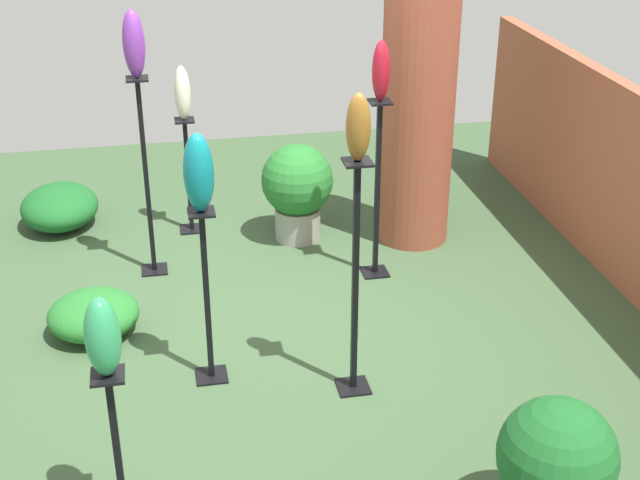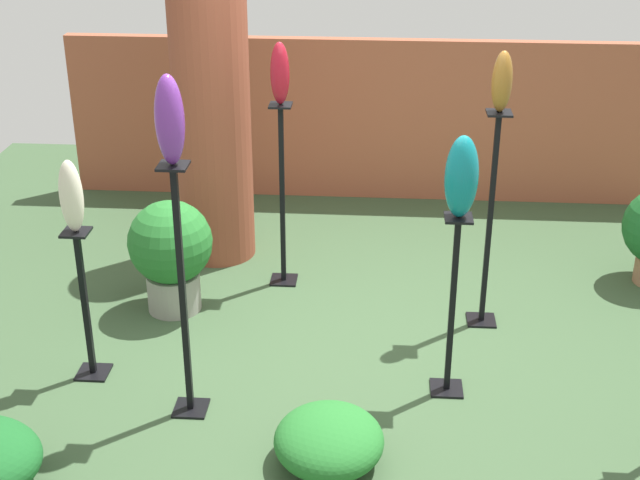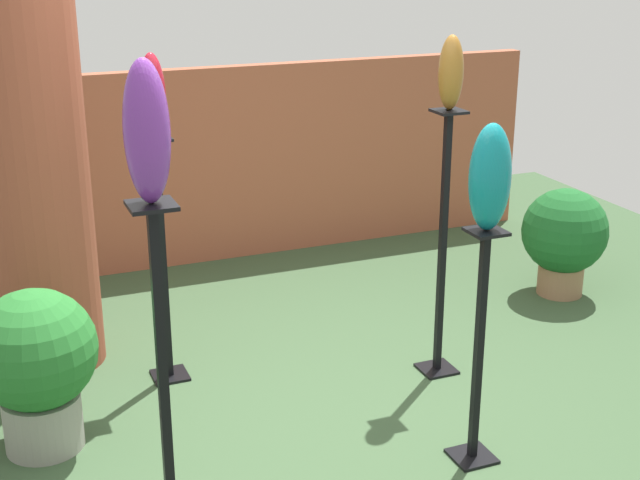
# 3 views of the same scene
# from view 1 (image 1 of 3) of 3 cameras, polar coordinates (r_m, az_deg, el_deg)

# --- Properties ---
(ground_plane) EXTENTS (8.00, 8.00, 0.00)m
(ground_plane) POSITION_cam_1_polar(r_m,az_deg,el_deg) (6.31, -3.40, -5.62)
(ground_plane) COLOR #385133
(brick_pillar) EXTENTS (0.59, 0.59, 2.12)m
(brick_pillar) POSITION_cam_1_polar(r_m,az_deg,el_deg) (7.24, 6.25, 7.81)
(brick_pillar) COLOR brown
(brick_pillar) RESTS_ON ground
(pedestal_violet) EXTENTS (0.20, 0.20, 1.56)m
(pedestal_violet) POSITION_cam_1_polar(r_m,az_deg,el_deg) (6.85, -11.02, 3.42)
(pedestal_violet) COLOR black
(pedestal_violet) RESTS_ON ground
(pedestal_bronze) EXTENTS (0.20, 0.20, 1.53)m
(pedestal_bronze) POSITION_cam_1_polar(r_m,az_deg,el_deg) (5.32, 2.26, -3.18)
(pedestal_bronze) COLOR black
(pedestal_bronze) RESTS_ON ground
(pedestal_ivory) EXTENTS (0.20, 0.20, 1.00)m
(pedestal_ivory) POSITION_cam_1_polar(r_m,az_deg,el_deg) (7.61, -8.41, 3.74)
(pedestal_ivory) COLOR black
(pedestal_ivory) RESTS_ON ground
(pedestal_teal) EXTENTS (0.20, 0.20, 1.17)m
(pedestal_teal) POSITION_cam_1_polar(r_m,az_deg,el_deg) (5.56, -7.23, -4.13)
(pedestal_teal) COLOR black
(pedestal_teal) RESTS_ON ground
(pedestal_ruby) EXTENTS (0.20, 0.20, 1.40)m
(pedestal_ruby) POSITION_cam_1_polar(r_m,az_deg,el_deg) (6.73, 3.67, 2.74)
(pedestal_ruby) COLOR black
(pedestal_ruby) RESTS_ON ground
(pedestal_jade) EXTENTS (0.20, 0.20, 0.90)m
(pedestal_jade) POSITION_cam_1_polar(r_m,az_deg,el_deg) (4.64, -12.80, -13.43)
(pedestal_jade) COLOR black
(pedestal_jade) RESTS_ON ground
(art_vase_violet) EXTENTS (0.16, 0.16, 0.49)m
(art_vase_violet) POSITION_cam_1_polar(r_m,az_deg,el_deg) (6.52, -11.83, 12.19)
(art_vase_violet) COLOR #6B2D8C
(art_vase_violet) RESTS_ON pedestal_violet
(art_vase_bronze) EXTENTS (0.13, 0.14, 0.39)m
(art_vase_bronze) POSITION_cam_1_polar(r_m,az_deg,el_deg) (4.91, 2.46, 7.22)
(art_vase_bronze) COLOR brown
(art_vase_bronze) RESTS_ON pedestal_bronze
(art_vase_ivory) EXTENTS (0.14, 0.13, 0.45)m
(art_vase_ivory) POSITION_cam_1_polar(r_m,az_deg,el_deg) (7.35, -8.80, 9.29)
(art_vase_ivory) COLOR beige
(art_vase_ivory) RESTS_ON pedestal_ivory
(art_vase_teal) EXTENTS (0.19, 0.18, 0.48)m
(art_vase_teal) POSITION_cam_1_polar(r_m,az_deg,el_deg) (5.17, -7.77, 4.28)
(art_vase_teal) COLOR #0F727A
(art_vase_teal) RESTS_ON pedestal_teal
(art_vase_ruby) EXTENTS (0.14, 0.13, 0.44)m
(art_vase_ruby) POSITION_cam_1_polar(r_m,az_deg,el_deg) (6.41, 3.92, 10.76)
(art_vase_ruby) COLOR maroon
(art_vase_ruby) RESTS_ON pedestal_ruby
(art_vase_jade) EXTENTS (0.17, 0.17, 0.41)m
(art_vase_jade) POSITION_cam_1_polar(r_m,az_deg,el_deg) (4.24, -13.74, -6.06)
(art_vase_jade) COLOR #2D9356
(art_vase_jade) RESTS_ON pedestal_jade
(potted_plant_walkway_edge) EXTENTS (0.60, 0.60, 0.83)m
(potted_plant_walkway_edge) POSITION_cam_1_polar(r_m,az_deg,el_deg) (7.38, -1.46, 3.41)
(potted_plant_walkway_edge) COLOR gray
(potted_plant_walkway_edge) RESTS_ON ground
(potted_plant_mid_right) EXTENTS (0.59, 0.59, 0.76)m
(potted_plant_mid_right) POSITION_cam_1_polar(r_m,az_deg,el_deg) (4.62, 14.89, -13.54)
(potted_plant_mid_right) COLOR #936B4C
(potted_plant_mid_right) RESTS_ON ground
(foliage_bed_east) EXTENTS (0.77, 0.66, 0.36)m
(foliage_bed_east) POSITION_cam_1_polar(r_m,az_deg,el_deg) (8.04, -16.33, 2.06)
(foliage_bed_east) COLOR #195923
(foliage_bed_east) RESTS_ON ground
(foliage_bed_west) EXTENTS (0.60, 0.63, 0.29)m
(foliage_bed_west) POSITION_cam_1_polar(r_m,az_deg,el_deg) (6.36, -14.30, -4.65)
(foliage_bed_west) COLOR #236B28
(foliage_bed_west) RESTS_ON ground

